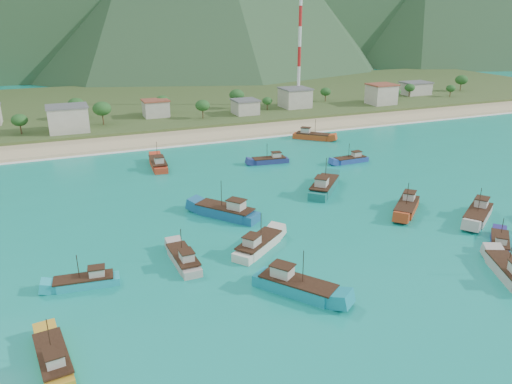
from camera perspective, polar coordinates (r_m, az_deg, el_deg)
name	(u,v)px	position (r m, az deg, el deg)	size (l,w,h in m)	color
ground	(312,240)	(85.48, 6.43, -5.49)	(600.00, 600.00, 0.00)	#0C8A77
beach	(189,137)	(155.42, -7.65, 6.28)	(400.00, 18.00, 1.20)	beige
land	(150,104)	(213.79, -12.00, 9.81)	(400.00, 110.00, 2.40)	#385123
surf_line	(198,144)	(146.53, -6.67, 5.47)	(400.00, 2.50, 0.08)	white
village	(198,107)	(177.28, -6.63, 9.65)	(216.93, 29.02, 7.60)	beige
vegetation	(140,109)	(175.60, -13.12, 9.19)	(276.17, 25.58, 7.78)	#235623
radio_tower	(300,47)	(197.39, 5.00, 16.22)	(1.20, 1.20, 43.79)	red
boat_1	(258,245)	(81.33, 0.27, -6.12)	(10.79, 9.33, 6.55)	beige
boat_2	(226,212)	(93.95, -3.43, -2.31)	(10.66, 12.24, 7.44)	#175988
boat_3	(270,161)	(127.00, 1.58, 3.59)	(9.63, 3.84, 5.54)	navy
boat_4	(510,273)	(82.19, 27.05, -8.21)	(7.62, 11.63, 6.65)	#ABA29B
boat_5	(351,160)	(129.82, 10.76, 3.60)	(9.30, 3.04, 5.44)	#23449A
boat_8	(184,260)	(77.97, -8.28, -7.67)	(3.29, 10.10, 5.91)	#ABA39A
boat_9	(500,243)	(91.80, 26.08, -5.30)	(8.20, 8.06, 5.25)	navy
boat_13	(478,215)	(101.65, 24.03, -2.40)	(11.50, 9.38, 6.85)	#ACA89D
boat_14	(54,360)	(61.76, -22.13, -17.37)	(4.21, 10.28, 5.90)	gold
boat_17	(324,187)	(107.75, 7.78, 0.56)	(11.65, 12.11, 7.67)	#146862
boat_18	(85,282)	(75.44, -18.92, -9.74)	(9.37, 3.66, 5.40)	#1CA7B9
boat_20	(407,207)	(100.74, 16.84, -1.70)	(10.39, 9.84, 6.53)	#A13717
boat_21	(296,287)	(70.05, 4.62, -10.75)	(9.98, 11.81, 7.11)	teal
boat_24	(158,164)	(125.66, -11.10, 3.14)	(4.27, 11.64, 6.74)	#B6351C
boat_25	(312,136)	(152.02, 6.43, 6.33)	(10.50, 9.92, 6.60)	#BA441B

